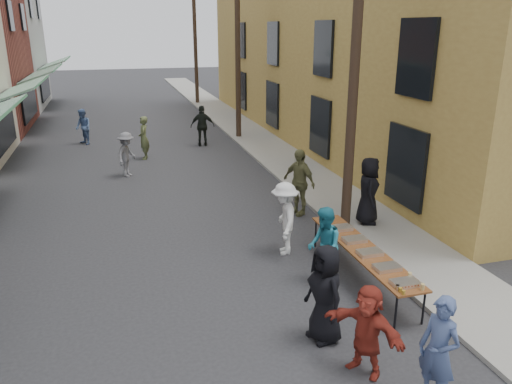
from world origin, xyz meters
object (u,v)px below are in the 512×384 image
serving_table (363,250)px  catering_tray_sausage (405,283)px  utility_pole_far (195,38)px  utility_pole_mid (238,44)px  utility_pole_near (355,59)px  guest_front_c (324,246)px  server (368,191)px  guest_front_a (325,294)px

serving_table → catering_tray_sausage: catering_tray_sausage is taller
utility_pole_far → catering_tray_sausage: utility_pole_far is taller
utility_pole_mid → serving_table: utility_pole_mid is taller
utility_pole_near → serving_table: (-1.02, -2.90, -3.79)m
utility_pole_mid → utility_pole_far: (0.00, 12.00, 0.00)m
utility_pole_far → guest_front_c: (-1.87, -26.77, -3.65)m
catering_tray_sausage → guest_front_c: bearing=115.5°
serving_table → server: 3.23m
utility_pole_far → serving_table: utility_pole_far is taller
utility_pole_near → utility_pole_mid: same height
serving_table → utility_pole_mid: bearing=86.1°
utility_pole_far → utility_pole_near: bearing=-90.0°
guest_front_c → server: size_ratio=0.92×
guest_front_a → server: bearing=132.9°
utility_pole_near → server: utility_pole_near is taller
utility_pole_far → guest_front_c: 27.08m
guest_front_c → utility_pole_near: bearing=159.2°
server → catering_tray_sausage: bearing=-178.9°
utility_pole_mid → guest_front_c: utility_pole_mid is taller
utility_pole_far → serving_table: 27.18m
guest_front_a → serving_table: bearing=125.4°
catering_tray_sausage → guest_front_a: bearing=-176.0°
utility_pole_mid → guest_front_c: size_ratio=5.27×
utility_pole_mid → serving_table: bearing=-93.9°
utility_pole_mid → catering_tray_sausage: 16.99m
utility_pole_mid → guest_front_c: (-1.87, -14.77, -3.65)m
utility_pole_near → utility_pole_far: size_ratio=1.00×
utility_pole_far → guest_front_c: size_ratio=5.27×
utility_pole_near → catering_tray_sausage: 5.96m
guest_front_a → catering_tray_sausage: bearing=82.6°
utility_pole_far → server: (0.58, -24.12, -3.47)m
utility_pole_far → utility_pole_mid: bearing=-90.0°
guest_front_a → server: size_ratio=0.96×
utility_pole_mid → server: 12.62m
utility_pole_near → guest_front_c: 4.95m
utility_pole_mid → guest_front_a: 17.26m
utility_pole_mid → guest_front_a: (-2.68, -16.67, -3.60)m
utility_pole_near → guest_front_c: size_ratio=5.27×
utility_pole_mid → utility_pole_far: size_ratio=1.00×
utility_pole_mid → guest_front_c: bearing=-97.2°
utility_pole_near → serving_table: utility_pole_near is taller
server → utility_pole_near: bearing=99.9°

